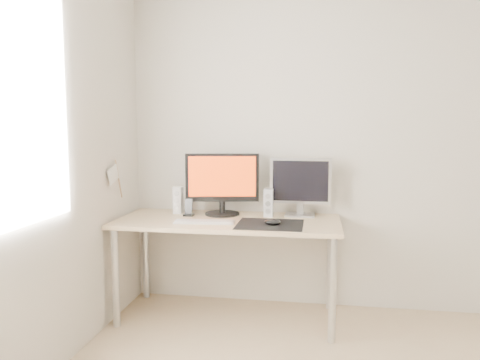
{
  "coord_description": "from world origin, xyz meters",
  "views": [
    {
      "loc": [
        -0.3,
        -1.87,
        1.4
      ],
      "look_at": [
        -0.85,
        1.46,
        1.01
      ],
      "focal_mm": 35.0,
      "sensor_mm": 36.0,
      "label": 1
    }
  ],
  "objects": [
    {
      "name": "speaker_left",
      "position": [
        -1.36,
        1.56,
        0.83
      ],
      "size": [
        0.07,
        0.08,
        0.21
      ],
      "color": "white",
      "rests_on": "desk"
    },
    {
      "name": "speaker_right",
      "position": [
        -0.65,
        1.54,
        0.83
      ],
      "size": [
        0.07,
        0.08,
        0.21
      ],
      "color": "white",
      "rests_on": "desk"
    },
    {
      "name": "main_monitor",
      "position": [
        -1.0,
        1.55,
        0.98
      ],
      "size": [
        0.55,
        0.3,
        0.47
      ],
      "color": "black",
      "rests_on": "desk"
    },
    {
      "name": "keyboard",
      "position": [
        -1.07,
        1.24,
        0.74
      ],
      "size": [
        0.43,
        0.16,
        0.02
      ],
      "color": "silver",
      "rests_on": "desk"
    },
    {
      "name": "desk",
      "position": [
        -0.93,
        1.38,
        0.65
      ],
      "size": [
        1.6,
        0.7,
        0.73
      ],
      "color": "#D1B587",
      "rests_on": "ground"
    },
    {
      "name": "phone_dock",
      "position": [
        -1.25,
        1.47,
        0.77
      ],
      "size": [
        0.07,
        0.06,
        0.13
      ],
      "color": "black",
      "rests_on": "desk"
    },
    {
      "name": "wall_back",
      "position": [
        0.0,
        1.75,
        1.25
      ],
      "size": [
        3.5,
        0.0,
        3.5
      ],
      "primitive_type": "plane",
      "rotation": [
        1.57,
        0.0,
        0.0
      ],
      "color": "beige",
      "rests_on": "ground"
    },
    {
      "name": "pennant",
      "position": [
        -1.72,
        1.24,
        1.05
      ],
      "size": [
        0.01,
        0.23,
        0.29
      ],
      "color": "#A57F54",
      "rests_on": "wall_left"
    },
    {
      "name": "mouse",
      "position": [
        -0.59,
        1.23,
        0.75
      ],
      "size": [
        0.11,
        0.06,
        0.04
      ],
      "primitive_type": "ellipsoid",
      "color": "black",
      "rests_on": "mousepad"
    },
    {
      "name": "second_monitor",
      "position": [
        -0.42,
        1.61,
        0.97
      ],
      "size": [
        0.45,
        0.17,
        0.43
      ],
      "color": "#B4B4B6",
      "rests_on": "desk"
    },
    {
      "name": "mousepad",
      "position": [
        -0.61,
        1.26,
        0.73
      ],
      "size": [
        0.45,
        0.4,
        0.0
      ],
      "primitive_type": "cube",
      "color": "black",
      "rests_on": "desk"
    }
  ]
}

